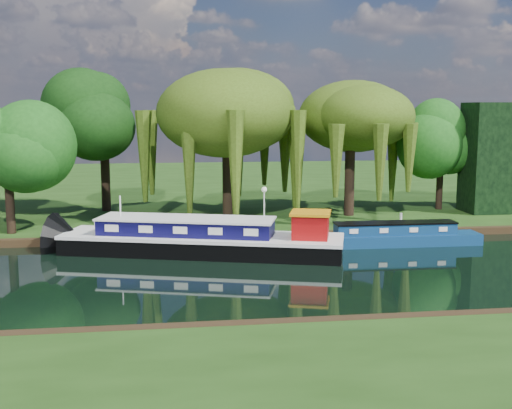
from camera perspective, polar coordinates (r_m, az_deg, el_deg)
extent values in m
plane|color=black|center=(31.75, 2.62, -6.15)|extent=(120.00, 120.00, 0.00)
cube|color=#1C3A0F|center=(64.92, -2.75, 1.65)|extent=(120.00, 52.00, 0.45)
cube|color=black|center=(35.96, -4.86, -3.78)|extent=(15.94, 7.73, 1.04)
cube|color=silver|center=(35.84, -4.87, -2.83)|extent=(16.04, 7.82, 0.19)
cube|color=#0D0B3D|center=(35.95, -6.23, -1.98)|extent=(9.98, 5.13, 0.82)
cube|color=silver|center=(35.87, -6.24, -1.25)|extent=(10.19, 5.34, 0.10)
cube|color=maroon|center=(34.79, 4.87, -1.91)|extent=(2.37, 2.37, 1.30)
cube|color=orange|center=(34.66, 4.89, -0.75)|extent=(2.64, 2.64, 0.14)
cylinder|color=silver|center=(37.00, -11.96, -0.82)|extent=(0.09, 0.09, 2.08)
cube|color=navy|center=(38.97, 12.23, -3.14)|extent=(10.28, 1.82, 0.77)
cube|color=navy|center=(38.83, 12.26, -2.12)|extent=(7.20, 1.36, 0.64)
cube|color=black|center=(38.77, 12.28, -1.59)|extent=(7.28, 1.45, 0.09)
cube|color=silver|center=(37.40, 8.69, -2.38)|extent=(0.51, 0.05, 0.27)
cube|color=silver|center=(37.93, 11.31, -2.30)|extent=(0.51, 0.05, 0.27)
cube|color=silver|center=(38.53, 13.85, -2.21)|extent=(0.51, 0.05, 0.27)
cube|color=silver|center=(39.20, 16.30, -2.12)|extent=(0.51, 0.05, 0.27)
cylinder|color=black|center=(44.12, -2.54, 2.48)|extent=(0.76, 0.76, 5.86)
ellipsoid|color=#354A0F|center=(43.87, -2.58, 7.99)|extent=(8.18, 8.18, 5.29)
cylinder|color=black|center=(46.09, 8.32, 2.26)|extent=(0.74, 0.74, 5.22)
ellipsoid|color=#354A0F|center=(45.83, 8.42, 6.95)|extent=(7.13, 7.13, 4.61)
cylinder|color=black|center=(41.73, -21.11, 1.60)|extent=(0.53, 0.53, 5.92)
ellipsoid|color=#154A12|center=(41.53, -21.29, 4.91)|extent=(4.84, 4.84, 4.84)
cylinder|color=black|center=(48.89, -13.28, 3.70)|extent=(0.73, 0.73, 7.29)
ellipsoid|color=black|center=(48.74, -13.40, 7.19)|extent=(5.83, 5.83, 5.83)
cylinder|color=black|center=(50.36, 16.04, 2.68)|extent=(0.49, 0.49, 5.44)
ellipsoid|color=#154A12|center=(50.19, 16.15, 5.20)|extent=(4.35, 4.35, 4.35)
cube|color=black|center=(50.69, 21.33, 3.91)|extent=(6.00, 3.00, 8.00)
cylinder|color=silver|center=(41.66, 0.73, -0.41)|extent=(0.10, 0.10, 2.20)
sphere|color=white|center=(41.48, 0.73, 1.33)|extent=(0.36, 0.36, 0.36)
cylinder|color=silver|center=(39.51, -14.06, -2.05)|extent=(0.16, 0.16, 1.00)
cylinder|color=silver|center=(39.29, -5.33, -1.89)|extent=(0.16, 0.16, 1.00)
cylinder|color=silver|center=(40.17, 4.70, -1.65)|extent=(0.16, 0.16, 1.00)
cylinder|color=silver|center=(41.86, 12.75, -1.42)|extent=(0.16, 0.16, 1.00)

